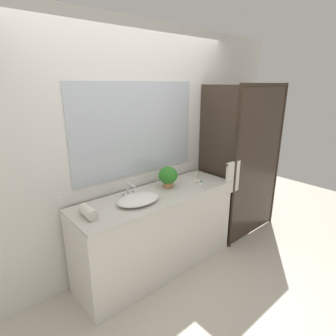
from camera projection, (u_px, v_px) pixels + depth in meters
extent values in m
plane|color=beige|center=(158.00, 267.00, 3.07)|extent=(8.00, 8.00, 0.00)
cube|color=silver|center=(137.00, 150.00, 2.93)|extent=(4.40, 0.05, 2.60)
cube|color=silver|center=(139.00, 181.00, 3.01)|extent=(1.80, 0.01, 0.11)
cube|color=silver|center=(138.00, 129.00, 2.84)|extent=(1.50, 0.01, 0.96)
cube|color=silver|center=(157.00, 233.00, 2.95)|extent=(1.80, 0.56, 0.87)
cube|color=beige|center=(157.00, 195.00, 2.81)|extent=(1.80, 0.58, 0.03)
cylinder|color=#2D2319|center=(278.00, 157.00, 3.79)|extent=(0.04, 0.04, 2.00)
cylinder|color=#2D2319|center=(235.00, 172.00, 3.17)|extent=(0.04, 0.04, 2.00)
cube|color=#2D2319|center=(266.00, 84.00, 3.19)|extent=(1.00, 0.04, 0.04)
cube|color=#382B21|center=(258.00, 164.00, 3.48)|extent=(0.96, 0.01, 1.96)
cube|color=#382B21|center=(216.00, 167.00, 3.37)|extent=(0.01, 0.57, 1.96)
cylinder|color=#2D2319|center=(234.00, 163.00, 3.13)|extent=(0.32, 0.02, 0.02)
cube|color=silver|center=(233.00, 177.00, 3.18)|extent=(0.22, 0.04, 0.38)
ellipsoid|color=white|center=(138.00, 199.00, 2.59)|extent=(0.44, 0.30, 0.07)
cube|color=silver|center=(128.00, 196.00, 2.72)|extent=(0.17, 0.04, 0.02)
cylinder|color=silver|center=(128.00, 189.00, 2.70)|extent=(0.02, 0.02, 0.13)
cylinder|color=silver|center=(131.00, 185.00, 2.64)|extent=(0.02, 0.13, 0.02)
cylinder|color=silver|center=(123.00, 195.00, 2.68)|extent=(0.02, 0.02, 0.04)
cylinder|color=silver|center=(133.00, 192.00, 2.75)|extent=(0.02, 0.02, 0.04)
cylinder|color=#B77A51|center=(168.00, 185.00, 2.97)|extent=(0.11, 0.11, 0.06)
ellipsoid|color=#2F7E28|center=(168.00, 175.00, 2.94)|extent=(0.21, 0.21, 0.19)
cube|color=silver|center=(199.00, 182.00, 3.11)|extent=(0.10, 0.07, 0.01)
ellipsoid|color=silver|center=(199.00, 181.00, 3.11)|extent=(0.07, 0.04, 0.02)
cylinder|color=silver|center=(196.00, 174.00, 3.27)|extent=(0.03, 0.03, 0.09)
cylinder|color=#2D6638|center=(196.00, 170.00, 3.25)|extent=(0.03, 0.03, 0.01)
cylinder|color=white|center=(201.00, 184.00, 2.98)|extent=(0.03, 0.03, 0.06)
cylinder|color=#2D6638|center=(201.00, 181.00, 2.97)|extent=(0.03, 0.03, 0.01)
cylinder|color=silver|center=(88.00, 212.00, 2.30)|extent=(0.10, 0.21, 0.09)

